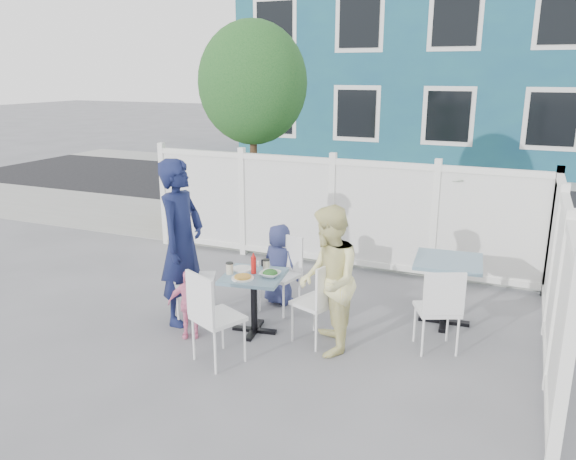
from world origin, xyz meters
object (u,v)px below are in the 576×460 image
at_px(chair_near, 211,311).
at_px(boy, 279,264).
at_px(main_table, 254,288).
at_px(man, 182,242).
at_px(woman, 328,281).
at_px(utility_cabinet, 207,189).
at_px(chair_left, 188,272).
at_px(spare_table, 448,274).
at_px(chair_back, 283,267).
at_px(toddler, 189,304).
at_px(chair_right, 321,297).

bearing_deg(chair_near, boy, 115.25).
bearing_deg(main_table, chair_near, -94.65).
height_order(man, woman, man).
xyz_separation_m(utility_cabinet, man, (2.12, -4.03, 0.32)).
bearing_deg(utility_cabinet, chair_left, -60.04).
bearing_deg(chair_near, spare_table, 68.23).
xyz_separation_m(chair_back, toddler, (-0.63, -1.10, -0.14)).
xyz_separation_m(chair_right, toddler, (-1.36, -0.41, -0.15)).
xyz_separation_m(chair_left, toddler, (0.25, -0.38, -0.20)).
bearing_deg(utility_cabinet, boy, -45.48).
bearing_deg(man, chair_right, -91.72).
distance_m(utility_cabinet, main_table, 5.00).
distance_m(main_table, chair_back, 0.72).
height_order(utility_cabinet, woman, woman).
xyz_separation_m(spare_table, boy, (-1.97, -0.20, -0.09)).
bearing_deg(man, utility_cabinet, 23.74).
height_order(spare_table, toddler, spare_table).
distance_m(chair_left, boy, 1.15).
bearing_deg(chair_right, woman, -114.03).
height_order(spare_table, chair_near, chair_near).
relative_size(utility_cabinet, spare_table, 1.59).
bearing_deg(utility_cabinet, main_table, -51.52).
bearing_deg(chair_near, main_table, 110.25).
relative_size(spare_table, toddler, 1.03).
height_order(spare_table, chair_back, chair_back).
xyz_separation_m(utility_cabinet, boy, (2.92, -3.15, -0.12)).
distance_m(utility_cabinet, woman, 5.62).
relative_size(chair_left, toddler, 1.31).
bearing_deg(chair_right, toddler, 127.24).
xyz_separation_m(utility_cabinet, spare_table, (4.89, -2.95, -0.03)).
bearing_deg(spare_table, chair_back, -169.88).
bearing_deg(chair_right, man, 112.86).
height_order(chair_back, boy, boy).
xyz_separation_m(utility_cabinet, chair_near, (2.93, -4.79, -0.06)).
bearing_deg(chair_left, chair_near, 19.64).
bearing_deg(spare_table, woman, -131.96).
bearing_deg(man, boy, -46.12).
height_order(main_table, chair_right, chair_right).
distance_m(main_table, toddler, 0.72).
bearing_deg(chair_near, utility_cabinet, 146.30).
xyz_separation_m(spare_table, chair_right, (-1.13, -1.02, -0.06)).
bearing_deg(main_table, boy, 94.99).
bearing_deg(chair_near, woman, 62.14).
relative_size(man, boy, 1.87).
height_order(main_table, chair_left, chair_left).
distance_m(main_table, chair_left, 0.85).
xyz_separation_m(chair_right, boy, (-0.84, 0.82, -0.02)).
xyz_separation_m(chair_back, woman, (0.84, -0.80, 0.24)).
distance_m(man, toddler, 0.71).
relative_size(spare_table, woman, 0.51).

